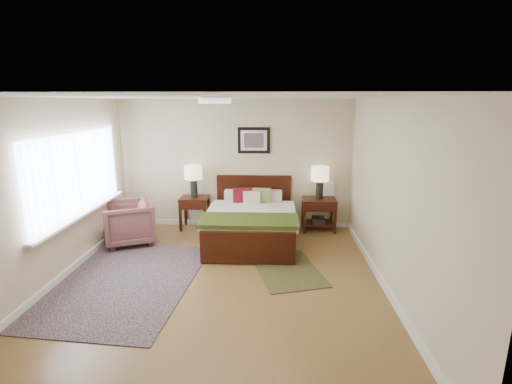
{
  "coord_description": "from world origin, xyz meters",
  "views": [
    {
      "loc": [
        0.72,
        -4.65,
        2.45
      ],
      "look_at": [
        0.46,
        1.05,
        1.05
      ],
      "focal_mm": 26.0,
      "sensor_mm": 36.0,
      "label": 1
    }
  ],
  "objects_px": {
    "nightstand_right": "(319,211)",
    "bed": "(251,217)",
    "armchair": "(129,223)",
    "nightstand_left": "(194,203)",
    "lamp_right": "(320,177)",
    "lamp_left": "(193,175)",
    "rug_persian": "(123,281)"
  },
  "relations": [
    {
      "from": "bed",
      "to": "armchair",
      "type": "xyz_separation_m",
      "value": [
        -2.15,
        -0.14,
        -0.1
      ]
    },
    {
      "from": "lamp_left",
      "to": "rug_persian",
      "type": "relative_size",
      "value": 0.23
    },
    {
      "from": "lamp_left",
      "to": "armchair",
      "type": "distance_m",
      "value": 1.48
    },
    {
      "from": "rug_persian",
      "to": "lamp_left",
      "type": "bearing_deg",
      "value": 80.95
    },
    {
      "from": "lamp_right",
      "to": "armchair",
      "type": "bearing_deg",
      "value": -166.19
    },
    {
      "from": "armchair",
      "to": "bed",
      "type": "bearing_deg",
      "value": 70.04
    },
    {
      "from": "lamp_right",
      "to": "armchair",
      "type": "xyz_separation_m",
      "value": [
        -3.41,
        -0.84,
        -0.69
      ]
    },
    {
      "from": "nightstand_right",
      "to": "lamp_right",
      "type": "bearing_deg",
      "value": 90.0
    },
    {
      "from": "bed",
      "to": "nightstand_left",
      "type": "relative_size",
      "value": 2.97
    },
    {
      "from": "nightstand_left",
      "to": "nightstand_right",
      "type": "height_order",
      "value": "nightstand_left"
    },
    {
      "from": "lamp_left",
      "to": "rug_persian",
      "type": "distance_m",
      "value": 2.58
    },
    {
      "from": "bed",
      "to": "armchair",
      "type": "height_order",
      "value": "bed"
    },
    {
      "from": "nightstand_right",
      "to": "lamp_right",
      "type": "distance_m",
      "value": 0.67
    },
    {
      "from": "lamp_right",
      "to": "armchair",
      "type": "height_order",
      "value": "lamp_right"
    },
    {
      "from": "nightstand_left",
      "to": "nightstand_right",
      "type": "distance_m",
      "value": 2.42
    },
    {
      "from": "bed",
      "to": "lamp_right",
      "type": "bearing_deg",
      "value": 29.07
    },
    {
      "from": "lamp_right",
      "to": "rug_persian",
      "type": "xyz_separation_m",
      "value": [
        -2.96,
        -2.29,
        -1.06
      ]
    },
    {
      "from": "rug_persian",
      "to": "nightstand_left",
      "type": "bearing_deg",
      "value": 80.82
    },
    {
      "from": "rug_persian",
      "to": "nightstand_right",
      "type": "bearing_deg",
      "value": 41.87
    },
    {
      "from": "nightstand_right",
      "to": "lamp_left",
      "type": "xyz_separation_m",
      "value": [
        -2.42,
        0.01,
        0.68
      ]
    },
    {
      "from": "bed",
      "to": "lamp_left",
      "type": "xyz_separation_m",
      "value": [
        -1.15,
        0.7,
        0.59
      ]
    },
    {
      "from": "lamp_left",
      "to": "rug_persian",
      "type": "bearing_deg",
      "value": -103.45
    },
    {
      "from": "nightstand_right",
      "to": "bed",
      "type": "bearing_deg",
      "value": -151.44
    },
    {
      "from": "nightstand_left",
      "to": "rug_persian",
      "type": "height_order",
      "value": "nightstand_left"
    },
    {
      "from": "nightstand_right",
      "to": "rug_persian",
      "type": "height_order",
      "value": "nightstand_right"
    },
    {
      "from": "lamp_right",
      "to": "armchair",
      "type": "distance_m",
      "value": 3.58
    },
    {
      "from": "nightstand_left",
      "to": "lamp_right",
      "type": "distance_m",
      "value": 2.48
    },
    {
      "from": "lamp_left",
      "to": "nightstand_left",
      "type": "bearing_deg",
      "value": -90.0
    },
    {
      "from": "bed",
      "to": "nightstand_right",
      "type": "xyz_separation_m",
      "value": [
        1.26,
        0.69,
        -0.08
      ]
    },
    {
      "from": "bed",
      "to": "lamp_left",
      "type": "distance_m",
      "value": 1.47
    },
    {
      "from": "lamp_right",
      "to": "nightstand_left",
      "type": "bearing_deg",
      "value": -179.49
    },
    {
      "from": "nightstand_left",
      "to": "armchair",
      "type": "height_order",
      "value": "armchair"
    }
  ]
}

